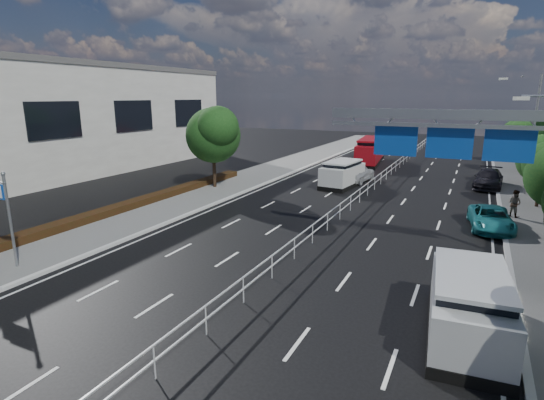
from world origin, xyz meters
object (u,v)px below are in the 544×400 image
at_px(toilet_sign, 1,203).
at_px(red_bus, 370,150).
at_px(near_car_dark, 384,144).
at_px(pedestrian_b, 514,203).
at_px(parked_car_dark, 488,179).
at_px(silver_minivan, 469,306).
at_px(parked_car_teal, 491,218).
at_px(white_minivan, 342,174).
at_px(overhead_gantry, 468,138).
at_px(near_car_silver, 357,173).

relative_size(toilet_sign, red_bus, 0.45).
bearing_deg(red_bus, near_car_dark, 89.27).
xyz_separation_m(red_bus, pedestrian_b, (13.21, -18.52, -0.49)).
xyz_separation_m(toilet_sign, parked_car_dark, (19.25, 28.10, -2.19)).
bearing_deg(red_bus, silver_minivan, -78.19).
relative_size(red_bus, near_car_dark, 2.30).
distance_m(silver_minivan, parked_car_teal, 12.85).
distance_m(white_minivan, pedestrian_b, 13.21).
relative_size(parked_car_teal, parked_car_dark, 0.89).
bearing_deg(pedestrian_b, red_bus, -18.48).
xyz_separation_m(white_minivan, silver_minivan, (10.16, -20.57, 0.00)).
distance_m(parked_car_teal, pedestrian_b, 3.31).
height_order(parked_car_teal, parked_car_dark, parked_car_dark).
relative_size(overhead_gantry, white_minivan, 1.96).
bearing_deg(white_minivan, near_car_dark, 100.71).
xyz_separation_m(red_bus, parked_car_teal, (11.91, -21.55, -0.83)).
xyz_separation_m(toilet_sign, near_car_silver, (8.79, 25.75, -2.11)).
bearing_deg(pedestrian_b, near_car_silver, 4.30).
height_order(parked_car_teal, pedestrian_b, pedestrian_b).
distance_m(overhead_gantry, silver_minivan, 8.71).
relative_size(red_bus, near_car_silver, 1.97).
bearing_deg(white_minivan, pedestrian_b, -14.79).
height_order(white_minivan, red_bus, red_bus).
relative_size(white_minivan, pedestrian_b, 3.11).
distance_m(toilet_sign, pedestrian_b, 27.71).
distance_m(white_minivan, parked_car_dark, 12.07).
xyz_separation_m(toilet_sign, near_car_dark, (6.04, 51.15, -2.25)).
xyz_separation_m(overhead_gantry, parked_car_teal, (1.56, 5.40, -4.96)).
xyz_separation_m(overhead_gantry, pedestrian_b, (2.86, 8.42, -4.62)).
distance_m(red_bus, parked_car_dark, 14.89).
relative_size(near_car_dark, pedestrian_b, 2.49).
xyz_separation_m(overhead_gantry, near_car_silver, (-8.91, 15.70, -4.77)).
distance_m(overhead_gantry, white_minivan, 16.84).
bearing_deg(parked_car_dark, near_car_dark, 123.68).
xyz_separation_m(near_car_dark, pedestrian_b, (14.52, -32.67, 0.29)).
relative_size(red_bus, pedestrian_b, 5.73).
xyz_separation_m(overhead_gantry, silver_minivan, (0.68, -7.41, -4.53)).
bearing_deg(silver_minivan, pedestrian_b, 77.58).
distance_m(near_car_silver, parked_car_teal, 14.68).
bearing_deg(pedestrian_b, parked_car_teal, 102.75).
bearing_deg(pedestrian_b, silver_minivan, 118.20).
xyz_separation_m(red_bus, near_car_silver, (1.45, -11.25, -0.64)).
height_order(parked_car_dark, pedestrian_b, pedestrian_b).
distance_m(parked_car_teal, parked_car_dark, 12.64).
height_order(overhead_gantry, parked_car_teal, overhead_gantry).
bearing_deg(overhead_gantry, white_minivan, 125.74).
height_order(toilet_sign, red_bus, toilet_sign).
relative_size(red_bus, silver_minivan, 1.78).
bearing_deg(overhead_gantry, near_car_silver, 119.57).
xyz_separation_m(parked_car_teal, parked_car_dark, (0.00, 12.64, 0.11)).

